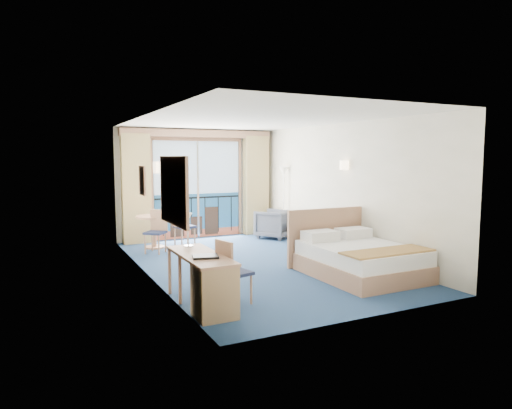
# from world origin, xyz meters

# --- Properties ---
(floor) EXTENTS (6.50, 6.50, 0.00)m
(floor) POSITION_xyz_m (0.00, 0.00, 0.00)
(floor) COLOR navy
(floor) RESTS_ON ground
(room_walls) EXTENTS (4.04, 6.54, 2.72)m
(room_walls) POSITION_xyz_m (0.00, 0.00, 1.78)
(room_walls) COLOR beige
(room_walls) RESTS_ON ground
(balcony_door) EXTENTS (2.36, 0.03, 2.52)m
(balcony_door) POSITION_xyz_m (-0.01, 3.22, 1.14)
(balcony_door) COLOR navy
(balcony_door) RESTS_ON room_walls
(curtain_left) EXTENTS (0.65, 0.22, 2.55)m
(curtain_left) POSITION_xyz_m (-1.55, 3.07, 1.28)
(curtain_left) COLOR #D4BD75
(curtain_left) RESTS_ON room_walls
(curtain_right) EXTENTS (0.65, 0.22, 2.55)m
(curtain_right) POSITION_xyz_m (1.55, 3.07, 1.28)
(curtain_right) COLOR #D4BD75
(curtain_right) RESTS_ON room_walls
(pelmet) EXTENTS (3.80, 0.25, 0.18)m
(pelmet) POSITION_xyz_m (0.00, 3.10, 2.58)
(pelmet) COLOR #AC7D5D
(pelmet) RESTS_ON room_walls
(mirror) EXTENTS (0.05, 1.25, 0.95)m
(mirror) POSITION_xyz_m (-1.97, -1.50, 1.55)
(mirror) COLOR #AC7D5D
(mirror) RESTS_ON room_walls
(wall_print) EXTENTS (0.04, 0.42, 0.52)m
(wall_print) POSITION_xyz_m (-1.97, 0.45, 1.60)
(wall_print) COLOR #AC7D5D
(wall_print) RESTS_ON room_walls
(sconce_left) EXTENTS (0.18, 0.18, 0.18)m
(sconce_left) POSITION_xyz_m (-1.94, -0.60, 1.85)
(sconce_left) COLOR #FFDEB2
(sconce_left) RESTS_ON room_walls
(sconce_right) EXTENTS (0.18, 0.18, 0.18)m
(sconce_right) POSITION_xyz_m (1.94, -0.15, 1.85)
(sconce_right) COLOR #FFDEB2
(sconce_right) RESTS_ON room_walls
(bed) EXTENTS (1.68, 2.00, 1.06)m
(bed) POSITION_xyz_m (1.21, -1.55, 0.30)
(bed) COLOR #AC7D5D
(bed) RESTS_ON ground
(nightstand) EXTENTS (0.37, 0.36, 0.49)m
(nightstand) POSITION_xyz_m (1.79, -0.09, 0.25)
(nightstand) COLOR tan
(nightstand) RESTS_ON ground
(phone) EXTENTS (0.21, 0.19, 0.08)m
(phone) POSITION_xyz_m (1.82, -0.10, 0.53)
(phone) COLOR silver
(phone) RESTS_ON nightstand
(armchair) EXTENTS (1.06, 1.07, 0.71)m
(armchair) POSITION_xyz_m (1.65, 2.27, 0.35)
(armchair) COLOR #41444F
(armchair) RESTS_ON ground
(floor_lamp) EXTENTS (0.24, 0.24, 1.77)m
(floor_lamp) POSITION_xyz_m (1.88, 2.18, 1.34)
(floor_lamp) COLOR silver
(floor_lamp) RESTS_ON ground
(desk) EXTENTS (0.52, 1.52, 0.71)m
(desk) POSITION_xyz_m (-1.73, -2.29, 0.39)
(desk) COLOR #AC7D5D
(desk) RESTS_ON ground
(desk_chair) EXTENTS (0.47, 0.46, 0.90)m
(desk_chair) POSITION_xyz_m (-1.35, -2.02, 0.51)
(desk_chair) COLOR #1D2544
(desk_chair) RESTS_ON ground
(folder) EXTENTS (0.38, 0.32, 0.03)m
(folder) POSITION_xyz_m (-1.74, -2.12, 0.73)
(folder) COLOR black
(folder) RESTS_ON desk
(desk_lamp) EXTENTS (0.13, 0.13, 0.49)m
(desk_lamp) POSITION_xyz_m (-1.75, -1.43, 1.08)
(desk_lamp) COLOR silver
(desk_lamp) RESTS_ON desk
(round_table) EXTENTS (0.80, 0.80, 0.72)m
(round_table) POSITION_xyz_m (-1.32, 2.35, 0.54)
(round_table) COLOR #AC7D5D
(round_table) RESTS_ON ground
(table_chair_a) EXTENTS (0.48, 0.48, 0.94)m
(table_chair_a) POSITION_xyz_m (-0.75, 2.19, 0.53)
(table_chair_a) COLOR #1D2544
(table_chair_a) RESTS_ON ground
(table_chair_b) EXTENTS (0.55, 0.55, 0.90)m
(table_chair_b) POSITION_xyz_m (-1.39, 1.85, 0.51)
(table_chair_b) COLOR #1D2544
(table_chair_b) RESTS_ON ground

